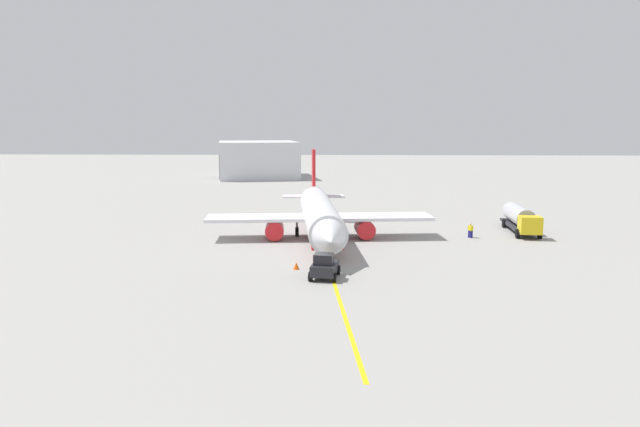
# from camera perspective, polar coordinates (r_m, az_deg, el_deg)

# --- Properties ---
(ground_plane) EXTENTS (400.00, 400.00, 0.00)m
(ground_plane) POSITION_cam_1_polar(r_m,az_deg,el_deg) (66.70, 0.00, -2.55)
(ground_plane) COLOR #9E9B96
(airplane) EXTENTS (33.82, 26.36, 9.74)m
(airplane) POSITION_cam_1_polar(r_m,az_deg,el_deg) (66.71, -0.03, -0.19)
(airplane) COLOR white
(airplane) RESTS_ON ground
(fuel_tanker) EXTENTS (11.35, 3.34, 3.15)m
(fuel_tanker) POSITION_cam_1_polar(r_m,az_deg,el_deg) (75.04, 19.09, -0.44)
(fuel_tanker) COLOR #2D2D33
(fuel_tanker) RESTS_ON ground
(pushback_tug) EXTENTS (3.82, 2.71, 2.20)m
(pushback_tug) POSITION_cam_1_polar(r_m,az_deg,el_deg) (49.66, 0.44, -5.23)
(pushback_tug) COLOR #232328
(pushback_tug) RESTS_ON ground
(refueling_worker) EXTENTS (0.63, 0.58, 1.71)m
(refueling_worker) POSITION_cam_1_polar(r_m,az_deg,el_deg) (69.77, 14.56, -1.65)
(refueling_worker) COLOR navy
(refueling_worker) RESTS_ON ground
(safety_cone_nose) EXTENTS (0.58, 0.58, 0.64)m
(safety_cone_nose) POSITION_cam_1_polar(r_m,az_deg,el_deg) (52.88, -2.34, -5.15)
(safety_cone_nose) COLOR #F2590F
(safety_cone_nose) RESTS_ON ground
(distant_hangar) EXTENTS (26.06, 23.44, 9.08)m
(distant_hangar) POSITION_cam_1_polar(r_m,az_deg,el_deg) (149.30, -6.15, 5.30)
(distant_hangar) COLOR silver
(distant_hangar) RESTS_ON ground
(taxi_line_marking) EXTENTS (75.74, 7.78, 0.01)m
(taxi_line_marking) POSITION_cam_1_polar(r_m,az_deg,el_deg) (66.69, 0.00, -2.54)
(taxi_line_marking) COLOR yellow
(taxi_line_marking) RESTS_ON ground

